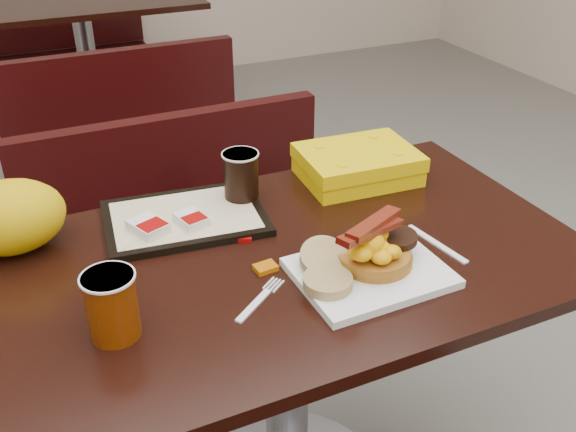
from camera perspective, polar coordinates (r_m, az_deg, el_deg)
name	(u,v)px	position (r m, az deg, el deg)	size (l,w,h in m)	color
table_near	(287,390)	(1.55, -0.09, -15.05)	(1.20, 0.70, 0.75)	black
bench_near_n	(195,246)	(2.08, -8.14, -2.59)	(1.00, 0.46, 0.72)	black
table_far	(89,71)	(3.78, -17.03, 12.08)	(1.20, 0.70, 0.75)	black
bench_far_s	(116,117)	(3.13, -14.82, 8.39)	(1.00, 0.46, 0.72)	black
bench_far_n	(70,42)	(4.46, -18.56, 14.29)	(1.00, 0.46, 0.72)	black
platter	(370,273)	(1.25, 7.21, -4.96)	(0.28, 0.22, 0.02)	white
pancake_stack	(374,255)	(1.26, 7.59, -3.45)	(0.15, 0.15, 0.03)	#A5751B
sausage_patty	(395,237)	(1.28, 9.39, -1.86)	(0.09, 0.09, 0.01)	black
scrambled_eggs	(371,246)	(1.22, 7.29, -2.62)	(0.09, 0.08, 0.05)	orange
bacon_strips	(371,230)	(1.20, 7.29, -1.19)	(0.17, 0.07, 0.01)	#410704
muffin_bottom	(328,282)	(1.19, 3.51, -5.79)	(0.09, 0.09, 0.02)	tan
muffin_top	(323,257)	(1.23, 3.13, -3.65)	(0.09, 0.09, 0.02)	tan
coffee_cup_near	(112,306)	(1.12, -15.18, -7.60)	(0.09, 0.09, 0.12)	#923B05
fork	(254,306)	(1.17, -3.04, -7.86)	(0.14, 0.03, 0.00)	white
knife	(436,244)	(1.38, 12.89, -2.38)	(0.17, 0.01, 0.00)	white
condiment_syrup	(265,268)	(1.26, -1.99, -4.55)	(0.04, 0.03, 0.01)	#AC5707
condiment_ketchup	(242,237)	(1.36, -4.02, -1.87)	(0.04, 0.03, 0.01)	#8C0504
tray	(185,218)	(1.44, -9.03, -0.18)	(0.34, 0.24, 0.02)	black
hashbrown_sleeve_left	(148,226)	(1.38, -12.17, -0.90)	(0.06, 0.08, 0.02)	silver
hashbrown_sleeve_right	(191,219)	(1.39, -8.50, -0.28)	(0.05, 0.07, 0.02)	silver
coffee_cup_far	(241,175)	(1.47, -4.14, 3.60)	(0.08, 0.08, 0.11)	black
clamshell	(358,165)	(1.60, 6.13, 4.51)	(0.27, 0.21, 0.07)	#E5BC03
paper_bag	(10,217)	(1.40, -23.23, -0.08)	(0.22, 0.16, 0.15)	#D0B506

